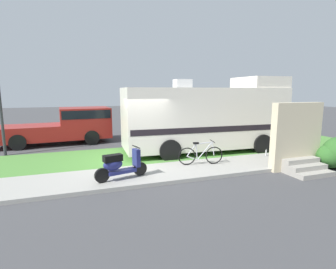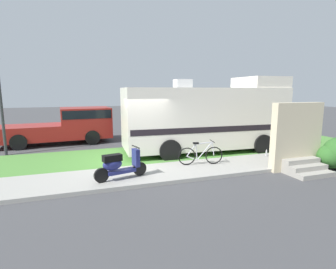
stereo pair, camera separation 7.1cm
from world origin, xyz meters
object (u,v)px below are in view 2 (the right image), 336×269
object	(u,v)px
bicycle	(200,155)
bottle_green	(266,153)
motorhome_rv	(208,117)
scooter	(119,165)
pickup_truck_near	(68,125)
street_lamp_post	(0,96)

from	to	relation	value
bicycle	bottle_green	world-z (taller)	bicycle
motorhome_rv	scooter	world-z (taller)	motorhome_rv
pickup_truck_near	motorhome_rv	bearing A→B (deg)	-35.50
scooter	pickup_truck_near	bearing A→B (deg)	102.71
bicycle	street_lamp_post	size ratio (longest dim) A/B	0.38
motorhome_rv	pickup_truck_near	world-z (taller)	motorhome_rv
motorhome_rv	pickup_truck_near	distance (m)	7.51
scooter	bottle_green	xyz separation A→B (m)	(6.21, 0.92, -0.33)
pickup_truck_near	bottle_green	distance (m)	10.09
scooter	motorhome_rv	bearing A→B (deg)	32.82
bicycle	bottle_green	size ratio (longest dim) A/B	5.46
bottle_green	scooter	bearing A→B (deg)	-171.60
bicycle	pickup_truck_near	world-z (taller)	pickup_truck_near
street_lamp_post	motorhome_rv	bearing A→B (deg)	-14.65
bicycle	street_lamp_post	bearing A→B (deg)	148.31
scooter	bicycle	size ratio (longest dim) A/B	1.01
street_lamp_post	scooter	bearing A→B (deg)	-50.83
bottle_green	street_lamp_post	bearing A→B (deg)	157.88
motorhome_rv	bicycle	distance (m)	2.86
bicycle	pickup_truck_near	bearing A→B (deg)	125.57
bicycle	bottle_green	xyz separation A→B (m)	(3.15, 0.25, -0.24)
scooter	street_lamp_post	xyz separation A→B (m)	(-4.19, 5.14, 2.02)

